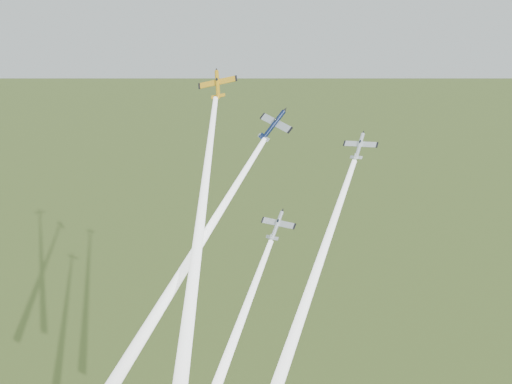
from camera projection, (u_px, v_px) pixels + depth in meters
The scene contains 8 objects.
plane_yellow at pixel (217, 84), 129.01m from camera, with size 8.14×8.07×1.27m, color gold, non-canonical shape.
smoke_trail_yellow at pixel (198, 239), 115.63m from camera, with size 2.70×2.70×59.89m, color white, non-canonical shape.
plane_navy at pixel (273, 125), 123.94m from camera, with size 8.73×8.67×1.37m, color #0D1939, non-canonical shape.
smoke_trail_navy at pixel (183, 272), 118.17m from camera, with size 2.70×2.70×59.59m, color white, non-canonical shape.
plane_silver_right at pixel (360, 146), 121.68m from camera, with size 6.98×6.93×1.09m, color silver, non-canonical shape.
smoke_trail_silver_right at pixel (302, 312), 111.16m from camera, with size 2.70×2.70×60.50m, color white, non-canonical shape.
plane_silver_low at pixel (277, 225), 119.79m from camera, with size 7.21×7.15×1.13m, color #AFB7BE, non-canonical shape.
smoke_trail_silver_low at pixel (218, 381), 110.42m from camera, with size 2.70×2.70×53.37m, color white, non-canonical shape.
Camera 1 is at (51.29, -110.21, 128.22)m, focal length 45.00 mm.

